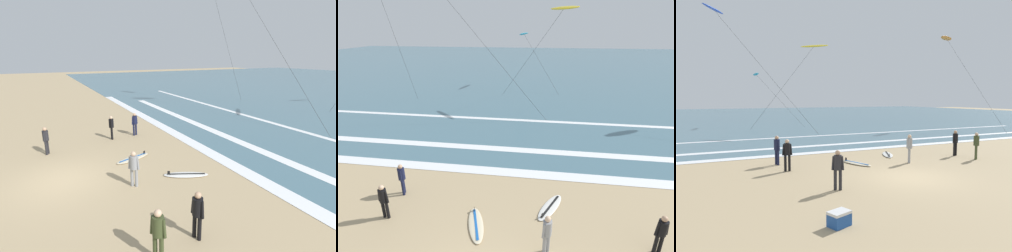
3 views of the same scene
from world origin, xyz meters
The scene contains 12 objects.
ground_plane centered at (0.00, 0.00, 0.00)m, with size 160.00×160.00×0.00m, color tan.
wave_foam_shoreline centered at (-0.27, 7.96, 0.01)m, with size 44.69×0.86×0.01m, color white.
wave_foam_mid_break centered at (1.99, 10.83, 0.01)m, with size 39.86×0.72×0.01m, color white.
wave_foam_outer_break centered at (1.29, 16.63, 0.01)m, with size 52.33×0.51×0.01m, color white.
surfer_background_far centered at (5.92, 3.33, 0.96)m, with size 0.51×0.32×1.60m.
surfer_left_near centered at (-3.80, -0.41, 0.96)m, with size 0.50×0.32×1.60m.
surfer_foreground_main centered at (-4.88, 5.29, 0.96)m, with size 0.32×0.51×1.60m.
surfer_right_near centered at (1.97, 2.74, 0.96)m, with size 0.40×0.45×1.60m.
surfer_left_far centered at (6.17, 1.90, 0.96)m, with size 0.46×0.38×1.60m.
surfer_mid_group centered at (-4.76, 3.60, 0.96)m, with size 0.52×0.32×1.60m.
surfboard_left_pile centered at (2.15, 5.24, 0.05)m, with size 1.44×2.16×0.25m.
surfboard_right_spare centered at (-0.87, 3.68, 0.05)m, with size 1.25×2.18×0.25m.
Camera 1 is at (11.40, -0.51, 5.48)m, focal length 27.06 mm.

